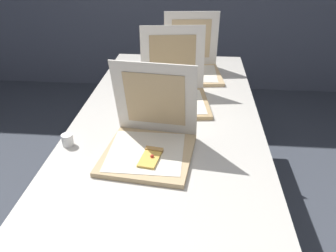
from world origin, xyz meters
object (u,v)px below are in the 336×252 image
pizza_box_front (150,142)px  table (167,128)px  pizza_box_back (192,66)px  pizza_box_middle (174,93)px  cup_white_far (130,87)px  cup_white_near_left (68,140)px

pizza_box_front → table: bearing=87.1°
pizza_box_back → table: bearing=-106.4°
pizza_box_middle → cup_white_far: (-0.28, 0.12, -0.03)m
pizza_box_back → cup_white_near_left: 1.10m
table → cup_white_far: size_ratio=39.45×
cup_white_far → cup_white_near_left: same height
pizza_box_middle → pizza_box_front: bearing=-105.4°
table → pizza_box_back: size_ratio=5.14×
pizza_box_front → pizza_box_back: pizza_box_back is taller
pizza_box_front → pizza_box_middle: size_ratio=0.93×
pizza_box_middle → cup_white_far: bearing=148.6°
pizza_box_middle → cup_white_near_left: pizza_box_middle is taller
pizza_box_front → cup_white_far: pizza_box_front is taller
pizza_box_front → pizza_box_back: bearing=87.0°
table → cup_white_near_left: size_ratio=39.45×
table → cup_white_far: cup_white_far is taller
pizza_box_back → pizza_box_middle: bearing=-108.4°
table → cup_white_far: 0.44m
cup_white_near_left → pizza_box_back: bearing=60.1°
pizza_box_middle → cup_white_near_left: bearing=-139.9°
cup_white_near_left → pizza_box_front: bearing=-4.1°
table → pizza_box_middle: bearing=84.6°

